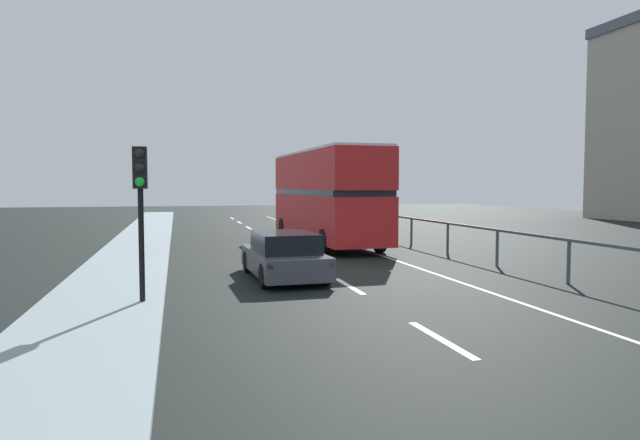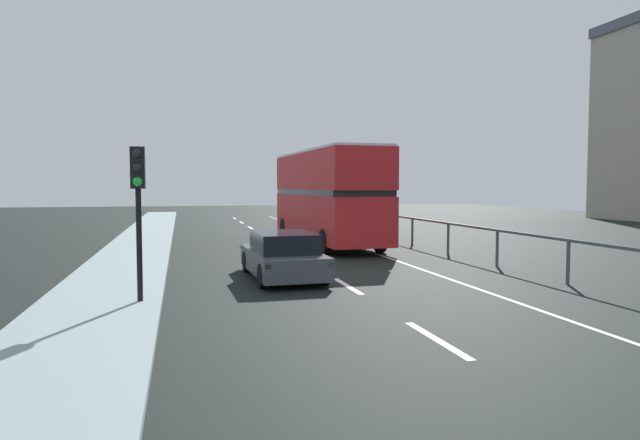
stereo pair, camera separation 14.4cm
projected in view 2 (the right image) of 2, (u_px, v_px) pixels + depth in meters
name	position (u px, v px, depth m)	size (l,w,h in m)	color
ground_plane	(328.00, 276.00, 16.93)	(74.02, 120.00, 0.10)	black
near_sidewalk_kerb	(116.00, 280.00, 15.47)	(2.65, 80.00, 0.14)	gray
lane_paint_markings	(319.00, 243.00, 25.98)	(3.28, 46.00, 0.01)	silver
bridge_side_railing	(398.00, 221.00, 26.98)	(0.10, 42.00, 1.23)	#425251
double_decker_bus_red	(327.00, 195.00, 25.53)	(2.82, 10.61, 4.21)	red
hatchback_car_near	(283.00, 256.00, 16.12)	(1.96, 4.31, 1.34)	#43464F
traffic_signal_pole	(138.00, 186.00, 12.14)	(0.30, 0.42, 3.35)	black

